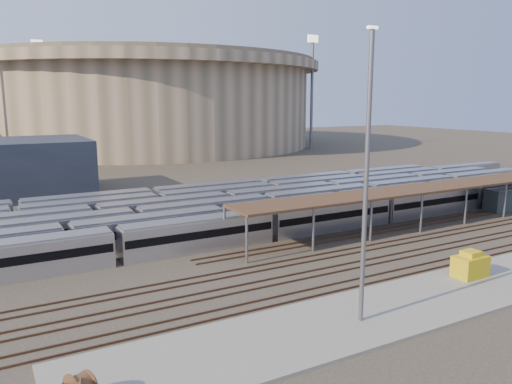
% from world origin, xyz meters
% --- Properties ---
extents(ground, '(420.00, 420.00, 0.00)m').
position_xyz_m(ground, '(0.00, 0.00, 0.00)').
color(ground, '#383026').
rests_on(ground, ground).
extents(apron, '(50.00, 9.00, 0.20)m').
position_xyz_m(apron, '(-5.00, -15.00, 0.10)').
color(apron, gray).
rests_on(apron, ground).
extents(subway_trains, '(130.34, 23.90, 3.60)m').
position_xyz_m(subway_trains, '(-0.82, 18.50, 1.80)').
color(subway_trains, '#B6B6BB').
rests_on(subway_trains, ground).
extents(inspection_shed, '(60.30, 6.00, 5.30)m').
position_xyz_m(inspection_shed, '(22.00, 4.00, 4.98)').
color(inspection_shed, slate).
rests_on(inspection_shed, ground).
extents(empty_tracks, '(170.00, 9.62, 0.18)m').
position_xyz_m(empty_tracks, '(0.00, -5.00, 0.09)').
color(empty_tracks, '#4C3323').
rests_on(empty_tracks, ground).
extents(stadium, '(124.00, 124.00, 32.50)m').
position_xyz_m(stadium, '(25.00, 140.00, 16.47)').
color(stadium, '#9E846B').
rests_on(stadium, ground).
extents(floodlight_2, '(4.00, 1.00, 38.40)m').
position_xyz_m(floodlight_2, '(70.00, 100.00, 20.65)').
color(floodlight_2, slate).
rests_on(floodlight_2, ground).
extents(floodlight_3, '(4.00, 1.00, 38.40)m').
position_xyz_m(floodlight_3, '(-10.00, 160.00, 20.65)').
color(floodlight_3, slate).
rests_on(floodlight_3, ground).
extents(yard_light_pole, '(0.81, 0.36, 21.94)m').
position_xyz_m(yard_light_pole, '(-6.99, -15.64, 11.26)').
color(yard_light_pole, slate).
rests_on(yard_light_pole, apron).
extents(yellow_equipment, '(3.33, 2.12, 2.06)m').
position_xyz_m(yellow_equipment, '(8.70, -13.27, 1.23)').
color(yellow_equipment, gold).
rests_on(yellow_equipment, apron).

